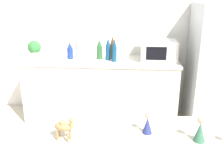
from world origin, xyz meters
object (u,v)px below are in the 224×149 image
object	(u,v)px
potted_plant	(34,49)
back_bottle_0	(112,48)
back_bottle_3	(114,50)
back_bottle_4	(78,47)
back_bottle_2	(61,52)
microwave	(158,50)
back_bottle_6	(108,49)
wise_man_figurine_crimson	(147,124)
paper_towel_roll	(48,50)
back_bottle_1	(70,51)
camel_figurine	(64,126)
wise_man_figurine_purple	(200,131)
back_bottle_5	(99,49)

from	to	relation	value
potted_plant	back_bottle_0	xyz separation A→B (m)	(1.11, 0.04, 0.02)
back_bottle_3	back_bottle_4	size ratio (longest dim) A/B	0.99
potted_plant	back_bottle_4	distance (m)	0.63
back_bottle_2	microwave	bearing A→B (deg)	3.07
microwave	back_bottle_6	world-z (taller)	back_bottle_6
back_bottle_4	wise_man_figurine_crimson	distance (m)	2.20
paper_towel_roll	microwave	bearing A→B (deg)	3.40
back_bottle_4	wise_man_figurine_crimson	world-z (taller)	back_bottle_4
paper_towel_roll	back_bottle_3	xyz separation A→B (m)	(0.92, -0.02, 0.02)
back_bottle_3	wise_man_figurine_crimson	xyz separation A→B (m)	(0.35, -1.84, -0.06)
back_bottle_1	back_bottle_0	bearing A→B (deg)	4.50
back_bottle_3	camel_figurine	size ratio (longest dim) A/B	2.00
back_bottle_2	back_bottle_3	size ratio (longest dim) A/B	0.72
microwave	paper_towel_roll	bearing A→B (deg)	-176.60
back_bottle_6	wise_man_figurine_purple	size ratio (longest dim) A/B	1.87
back_bottle_4	wise_man_figurine_crimson	size ratio (longest dim) A/B	2.18
back_bottle_3	back_bottle_4	distance (m)	0.56
back_bottle_5	back_bottle_1	bearing A→B (deg)	-177.34
back_bottle_3	paper_towel_roll	bearing A→B (deg)	178.78
back_bottle_1	back_bottle_2	xyz separation A→B (m)	(-0.11, -0.06, -0.01)
back_bottle_2	camel_figurine	world-z (taller)	back_bottle_2
back_bottle_2	wise_man_figurine_crimson	size ratio (longest dim) A/B	1.56
back_bottle_3	wise_man_figurine_purple	world-z (taller)	back_bottle_3
back_bottle_3	camel_figurine	distance (m)	1.97
back_bottle_2	wise_man_figurine_purple	distance (m)	2.40
potted_plant	back_bottle_5	world-z (taller)	back_bottle_5
paper_towel_roll	back_bottle_4	bearing A→B (deg)	21.39
wise_man_figurine_purple	potted_plant	bearing A→B (deg)	132.08
paper_towel_roll	camel_figurine	distance (m)	2.12
microwave	back_bottle_4	distance (m)	1.13
back_bottle_3	back_bottle_5	size ratio (longest dim) A/B	1.12
camel_figurine	wise_man_figurine_crimson	size ratio (longest dim) A/B	1.08
microwave	back_bottle_5	xyz separation A→B (m)	(-0.82, 0.01, -0.00)
back_bottle_6	wise_man_figurine_purple	xyz separation A→B (m)	(0.76, -1.98, -0.05)
back_bottle_0	back_bottle_5	distance (m)	0.18
wise_man_figurine_purple	camel_figurine	bearing A→B (deg)	-176.14
back_bottle_3	back_bottle_1	bearing A→B (deg)	171.27
microwave	camel_figurine	bearing A→B (deg)	-110.15
potted_plant	back_bottle_5	bearing A→B (deg)	0.88
paper_towel_roll	back_bottle_1	xyz separation A→B (m)	(0.29, 0.08, -0.02)
paper_towel_roll	camel_figurine	bearing A→B (deg)	-68.98
potted_plant	back_bottle_1	bearing A→B (deg)	-0.56
back_bottle_4	wise_man_figurine_purple	world-z (taller)	back_bottle_4
back_bottle_5	paper_towel_roll	bearing A→B (deg)	-172.18
back_bottle_5	back_bottle_0	bearing A→B (deg)	8.68
back_bottle_4	wise_man_figurine_purple	size ratio (longest dim) A/B	1.92
back_bottle_2	camel_figurine	xyz separation A→B (m)	(0.59, -2.00, 0.01)
microwave	wise_man_figurine_crimson	world-z (taller)	microwave
back_bottle_1	back_bottle_4	world-z (taller)	back_bottle_4
back_bottle_3	camel_figurine	world-z (taller)	back_bottle_3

